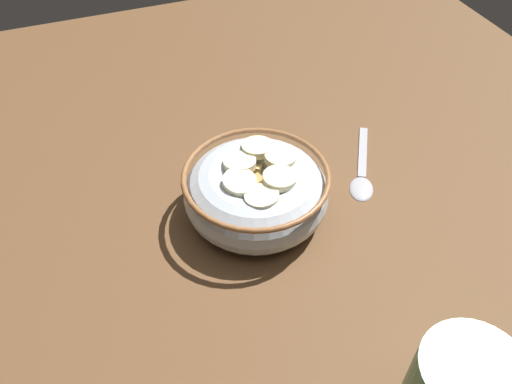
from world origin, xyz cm
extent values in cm
cube|color=brown|center=(0.00, 0.00, -1.00)|extent=(107.22, 107.22, 2.00)
cylinder|color=#B2BCC6|center=(0.00, 0.00, 0.30)|extent=(8.61, 8.61, 0.60)
torus|color=#B2BCC6|center=(0.00, 0.00, 2.87)|extent=(15.66, 15.66, 5.73)
torus|color=brown|center=(0.00, 0.00, 5.43)|extent=(15.79, 15.79, 0.60)
cylinder|color=white|center=(0.00, 0.00, 3.89)|extent=(12.22, 12.22, 0.40)
cube|color=tan|center=(-2.92, 0.84, 4.65)|extent=(2.22, 2.25, 0.91)
cube|color=#AD7F42|center=(4.30, -0.31, 4.64)|extent=(2.12, 2.07, 0.92)
cube|color=#AD7F42|center=(-3.06, 3.33, 4.54)|extent=(2.15, 2.14, 0.79)
cube|color=#B78947|center=(-2.06, -3.68, 4.59)|extent=(2.00, 2.02, 0.80)
cube|color=tan|center=(3.99, 1.47, 4.40)|extent=(2.10, 2.06, 0.89)
cube|color=#B78947|center=(-1.91, 4.91, 4.56)|extent=(2.35, 2.35, 0.85)
cube|color=#B78947|center=(2.47, 4.09, 4.63)|extent=(1.78, 1.82, 0.83)
cube|color=tan|center=(-4.45, 0.50, 4.60)|extent=(2.05, 2.10, 0.91)
cube|color=tan|center=(0.72, 4.38, 4.56)|extent=(1.96, 1.89, 0.94)
cube|color=tan|center=(2.31, -0.91, 4.36)|extent=(1.98, 2.00, 0.79)
cube|color=tan|center=(-1.31, -1.86, 4.45)|extent=(2.04, 2.00, 0.87)
cube|color=#B78947|center=(-3.65, -1.58, 4.65)|extent=(2.33, 2.32, 0.83)
cube|color=#AD7F42|center=(-0.18, 0.02, 4.54)|extent=(2.01, 2.02, 0.78)
cube|color=#B78947|center=(0.69, -4.81, 4.45)|extent=(2.01, 2.01, 0.74)
cube|color=tan|center=(2.77, -4.28, 4.58)|extent=(1.80, 1.72, 0.96)
cube|color=#B78947|center=(0.82, -1.23, 4.50)|extent=(2.11, 2.08, 0.85)
cube|color=tan|center=(0.76, 2.33, 4.43)|extent=(2.31, 2.34, 0.95)
cube|color=tan|center=(-1.98, 2.30, 4.39)|extent=(2.35, 2.35, 0.83)
cylinder|color=beige|center=(1.99, -1.64, 5.83)|extent=(4.71, 4.69, 0.96)
cylinder|color=#F4EABC|center=(-2.04, -0.58, 5.69)|extent=(3.70, 3.75, 1.48)
cylinder|color=#F9EFC6|center=(-1.01, 2.23, 5.65)|extent=(4.51, 4.54, 1.39)
cylinder|color=#F9EFC6|center=(-0.61, -3.26, 5.52)|extent=(4.17, 4.17, 1.31)
cylinder|color=beige|center=(1.68, 3.93, 5.67)|extent=(4.44, 4.47, 1.12)
cylinder|color=beige|center=(3.45, 1.57, 5.62)|extent=(5.02, 4.99, 1.06)
ellipsoid|color=#A5A5AD|center=(12.71, -1.20, 0.40)|extent=(4.47, 4.94, 0.80)
cube|color=#A5A5AD|center=(16.15, 4.62, 0.18)|extent=(5.66, 8.63, 0.36)
torus|color=#3F7F59|center=(9.77, -26.94, 4.61)|extent=(5.96, 0.80, 5.96)
camera|label=1|loc=(-14.03, -36.75, 42.75)|focal=36.33mm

